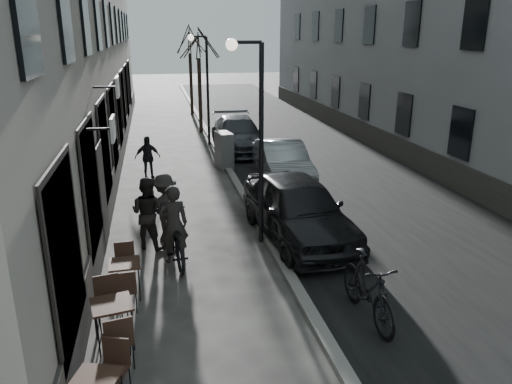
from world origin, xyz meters
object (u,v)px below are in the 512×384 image
object	(u,v)px
streetlamp_near	(254,122)
bistro_set_b	(113,320)
streetlamp_far	(204,78)
pedestrian_mid	(165,208)
utility_cabinet	(224,150)
bicycle	(174,239)
pedestrian_far	(147,157)
pedestrian_near	(148,213)
car_near	(298,209)
car_far	(238,134)
tree_far	(189,40)
tree_near	(198,43)
bistro_set_c	(125,276)
car_mid	(283,162)
moped	(368,289)

from	to	relation	value
streetlamp_near	bistro_set_b	world-z (taller)	streetlamp_near
streetlamp_far	pedestrian_mid	xyz separation A→B (m)	(-2.23, -11.41, -2.26)
utility_cabinet	bicycle	xyz separation A→B (m)	(-2.35, -8.20, -0.14)
bistro_set_b	pedestrian_far	xyz separation A→B (m)	(0.57, 10.50, 0.29)
pedestrian_near	car_near	xyz separation A→B (m)	(3.84, -0.20, -0.09)
car_far	streetlamp_far	bearing A→B (deg)	132.12
streetlamp_far	tree_far	distance (m)	9.12
tree_near	bistro_set_c	size ratio (longest dim) A/B	3.67
streetlamp_far	bistro_set_c	size ratio (longest dim) A/B	3.28
tree_far	bicycle	size ratio (longest dim) A/B	2.59
bistro_set_c	pedestrian_mid	size ratio (longest dim) A/B	0.86
utility_cabinet	bicycle	size ratio (longest dim) A/B	0.65
pedestrian_far	car_near	bearing A→B (deg)	-68.46
bistro_set_b	pedestrian_far	world-z (taller)	pedestrian_far
streetlamp_near	car_far	world-z (taller)	streetlamp_near
car_near	pedestrian_mid	bearing A→B (deg)	165.09
streetlamp_far	car_far	world-z (taller)	streetlamp_far
tree_far	bistro_set_c	xyz separation A→B (m)	(-3.21, -23.20, -4.20)
bistro_set_c	car_mid	bearing A→B (deg)	51.75
tree_near	bicycle	xyz separation A→B (m)	(-2.15, -15.72, -4.08)
tree_near	pedestrian_mid	bearing A→B (deg)	-99.09
bistro_set_c	car_near	xyz separation A→B (m)	(4.31, 2.22, 0.37)
streetlamp_near	pedestrian_far	world-z (taller)	streetlamp_near
car_near	car_mid	size ratio (longest dim) A/B	1.11
car_far	moped	bearing A→B (deg)	-88.45
tree_near	pedestrian_near	size ratio (longest dim) A/B	3.07
pedestrian_far	bicycle	bearing A→B (deg)	-94.06
streetlamp_far	utility_cabinet	xyz separation A→B (m)	(0.27, -4.52, -2.44)
car_near	car_far	xyz separation A→B (m)	(0.15, 10.44, -0.08)
tree_near	tree_far	size ratio (longest dim) A/B	1.00
moped	car_far	bearing A→B (deg)	87.93
pedestrian_far	moped	size ratio (longest dim) A/B	0.74
car_mid	car_far	xyz separation A→B (m)	(-0.75, 5.29, 0.03)
utility_cabinet	moped	world-z (taller)	utility_cabinet
moped	tree_far	bearing A→B (deg)	90.72
tree_far	utility_cabinet	distance (m)	14.09
car_mid	car_far	distance (m)	5.34
bistro_set_c	car_mid	size ratio (longest dim) A/B	0.35
tree_far	pedestrian_far	world-z (taller)	tree_far
tree_far	pedestrian_mid	size ratio (longest dim) A/B	3.16
pedestrian_mid	bistro_set_b	bearing A→B (deg)	51.70
streetlamp_far	moped	bearing A→B (deg)	-85.10
utility_cabinet	car_mid	xyz separation A→B (m)	(1.81, -2.30, 0.01)
pedestrian_near	moped	distance (m)	5.85
pedestrian_far	pedestrian_near	bearing A→B (deg)	-98.61
streetlamp_far	pedestrian_far	xyz separation A→B (m)	(-2.71, -5.39, -2.37)
streetlamp_near	car_near	distance (m)	2.60
streetlamp_far	bicycle	world-z (taller)	streetlamp_far
pedestrian_near	bistro_set_b	bearing A→B (deg)	113.32
streetlamp_far	pedestrian_far	bearing A→B (deg)	-116.66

